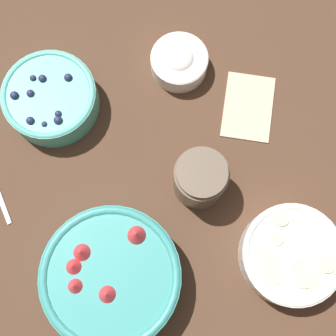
% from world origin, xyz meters
% --- Properties ---
extents(ground_plane, '(4.00, 4.00, 0.00)m').
position_xyz_m(ground_plane, '(0.00, 0.00, 0.00)').
color(ground_plane, '#4C3323').
extents(bowl_strawberries, '(0.23, 0.23, 0.09)m').
position_xyz_m(bowl_strawberries, '(0.13, -0.09, 0.04)').
color(bowl_strawberries, teal).
rests_on(bowl_strawberries, ground_plane).
extents(bowl_blueberries, '(0.17, 0.17, 0.07)m').
position_xyz_m(bowl_blueberries, '(-0.21, -0.11, 0.03)').
color(bowl_blueberries, '#56B7A8').
rests_on(bowl_blueberries, ground_plane).
extents(bowl_bananas, '(0.17, 0.17, 0.06)m').
position_xyz_m(bowl_bananas, '(0.18, 0.21, 0.03)').
color(bowl_bananas, white).
rests_on(bowl_bananas, ground_plane).
extents(bowl_cream, '(0.11, 0.11, 0.05)m').
position_xyz_m(bowl_cream, '(-0.21, 0.13, 0.03)').
color(bowl_cream, white).
rests_on(bowl_cream, ground_plane).
extents(jar_chocolate, '(0.09, 0.09, 0.10)m').
position_xyz_m(jar_chocolate, '(0.01, 0.10, 0.05)').
color(jar_chocolate, brown).
rests_on(jar_chocolate, ground_plane).
extents(napkin, '(0.16, 0.14, 0.01)m').
position_xyz_m(napkin, '(-0.10, 0.24, 0.00)').
color(napkin, beige).
rests_on(napkin, ground_plane).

